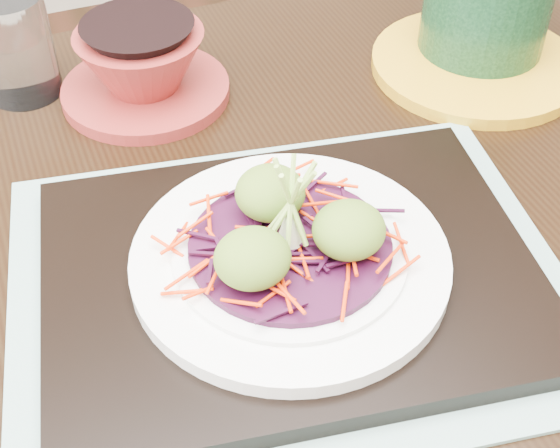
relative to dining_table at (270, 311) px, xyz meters
name	(u,v)px	position (x,y,z in m)	size (l,w,h in m)	color
dining_table	(270,311)	(0.00, 0.00, 0.00)	(1.21, 0.82, 0.75)	black
placemat	(290,282)	(-0.01, -0.06, 0.10)	(0.43, 0.34, 0.00)	gray
serving_tray	(290,273)	(-0.01, -0.06, 0.11)	(0.38, 0.28, 0.02)	black
white_plate	(290,258)	(-0.01, -0.06, 0.13)	(0.24, 0.24, 0.02)	white
cabbage_bed	(290,247)	(-0.01, -0.06, 0.14)	(0.15, 0.15, 0.01)	#350A24
carrot_julienne	(290,239)	(-0.01, -0.06, 0.15)	(0.19, 0.19, 0.01)	red
guacamole_scoops	(291,226)	(-0.01, -0.06, 0.16)	(0.13, 0.12, 0.04)	#587723
scallion_garnish	(291,207)	(-0.01, -0.06, 0.18)	(0.06, 0.06, 0.08)	#98C24D
water_glass	(16,46)	(-0.15, 0.29, 0.15)	(0.07, 0.07, 0.11)	white
terracotta_bowl_set	(143,69)	(-0.04, 0.24, 0.13)	(0.19, 0.19, 0.07)	maroon
yellow_plate	(475,64)	(0.30, 0.15, 0.11)	(0.22, 0.22, 0.01)	#C08715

